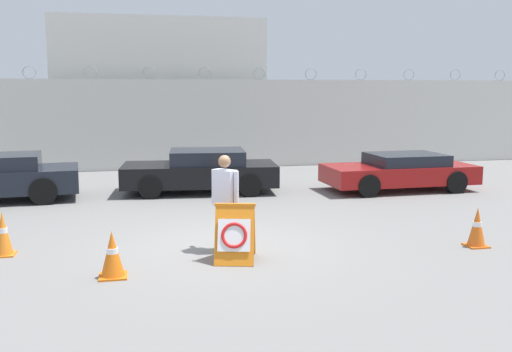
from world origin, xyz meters
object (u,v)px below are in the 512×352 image
object	(u,v)px
traffic_cone_mid	(112,254)
traffic_cone_far	(477,227)
parked_car_rear_sedan	(201,171)
barricade_sign	(235,233)
parked_car_far_side	(400,171)
traffic_cone_near	(3,234)
security_guard	(225,197)

from	to	relation	value
traffic_cone_mid	traffic_cone_far	distance (m)	6.73
traffic_cone_mid	traffic_cone_far	bearing A→B (deg)	3.45
traffic_cone_mid	parked_car_rear_sedan	size ratio (longest dim) A/B	0.16
barricade_sign	parked_car_far_side	bearing A→B (deg)	58.99
parked_car_rear_sedan	parked_car_far_side	distance (m)	5.88
traffic_cone_mid	traffic_cone_near	bearing A→B (deg)	139.98
security_guard	parked_car_rear_sedan	size ratio (longest dim) A/B	0.39
barricade_sign	traffic_cone_far	world-z (taller)	barricade_sign
barricade_sign	security_guard	world-z (taller)	security_guard
security_guard	traffic_cone_mid	distance (m)	2.41
traffic_cone_near	security_guard	bearing A→B (deg)	-6.55
traffic_cone_near	traffic_cone_far	bearing A→B (deg)	-8.17
barricade_sign	traffic_cone_far	xyz separation A→B (m)	(4.65, -0.06, -0.13)
security_guard	barricade_sign	bearing A→B (deg)	142.71
barricade_sign	parked_car_rear_sedan	size ratio (longest dim) A/B	0.22
barricade_sign	traffic_cone_near	xyz separation A→B (m)	(-4.02, 1.19, -0.10)
traffic_cone_near	parked_car_rear_sedan	xyz separation A→B (m)	(4.24, 5.69, 0.23)
traffic_cone_far	parked_car_rear_sedan	bearing A→B (deg)	122.63
barricade_sign	traffic_cone_far	distance (m)	4.66
barricade_sign	parked_car_far_side	xyz separation A→B (m)	(6.03, 5.99, 0.07)
traffic_cone_near	traffic_cone_mid	bearing A→B (deg)	-40.02
security_guard	traffic_cone_far	world-z (taller)	security_guard
traffic_cone_mid	parked_car_rear_sedan	xyz separation A→B (m)	(2.27, 7.34, 0.25)
parked_car_far_side	traffic_cone_mid	bearing A→B (deg)	37.09
security_guard	traffic_cone_near	world-z (taller)	security_guard
parked_car_rear_sedan	parked_car_far_side	size ratio (longest dim) A/B	1.03
security_guard	traffic_cone_mid	world-z (taller)	security_guard
barricade_sign	security_guard	xyz separation A→B (m)	(-0.06, 0.73, 0.49)
barricade_sign	traffic_cone_near	world-z (taller)	barricade_sign
traffic_cone_near	traffic_cone_far	distance (m)	8.77
traffic_cone_near	parked_car_rear_sedan	size ratio (longest dim) A/B	0.18
traffic_cone_near	parked_car_rear_sedan	distance (m)	7.10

